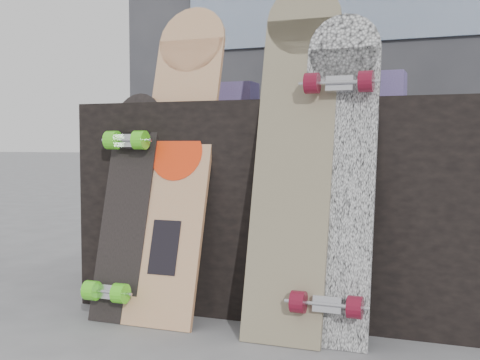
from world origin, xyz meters
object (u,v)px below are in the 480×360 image
at_px(longboard_cascadia, 337,169).
at_px(skateboard_dark, 125,202).
at_px(vendor_table, 295,205).
at_px(longboard_celtic, 295,144).
at_px(longboard_geisha, 178,150).

relative_size(longboard_cascadia, skateboard_dark, 1.30).
distance_m(vendor_table, longboard_celtic, 0.42).
relative_size(longboard_celtic, skateboard_dark, 1.44).
bearing_deg(longboard_celtic, longboard_cascadia, -8.78).
bearing_deg(longboard_cascadia, longboard_geisha, 174.33).
bearing_deg(skateboard_dark, vendor_table, 35.02).
distance_m(longboard_celtic, longboard_cascadia, 0.17).
xyz_separation_m(longboard_geisha, skateboard_dark, (-0.18, -0.09, -0.19)).
distance_m(longboard_geisha, longboard_celtic, 0.46).
xyz_separation_m(longboard_geisha, longboard_celtic, (0.46, -0.04, 0.02)).
bearing_deg(skateboard_dark, longboard_geisha, 25.50).
bearing_deg(skateboard_dark, longboard_celtic, 4.36).
height_order(vendor_table, skateboard_dark, skateboard_dark).
relative_size(vendor_table, longboard_geisha, 1.36).
xyz_separation_m(longboard_celtic, skateboard_dark, (-0.64, -0.05, -0.22)).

